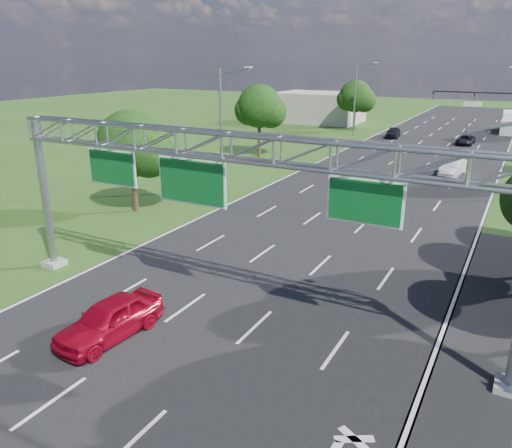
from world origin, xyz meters
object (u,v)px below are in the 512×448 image
Objects in this scene: sign_gantry at (229,161)px; box_truck at (510,123)px; traffic_signal at (504,105)px; red_coupe at (110,319)px.

sign_gantry is 2.93× the size of box_truck.
box_truck is at bearing 88.00° from traffic_signal.
sign_gantry is at bearing 54.91° from red_coupe.
traffic_signal is at bearing 84.67° from red_coupe.
sign_gantry is at bearing -99.65° from box_truck.
red_coupe is 0.59× the size of box_truck.
red_coupe is at bearing -130.19° from sign_gantry.
box_truck is (7.67, 67.93, -5.45)m from sign_gantry.
red_coupe is at bearing -100.43° from traffic_signal.
sign_gantry is 53.51m from traffic_signal.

